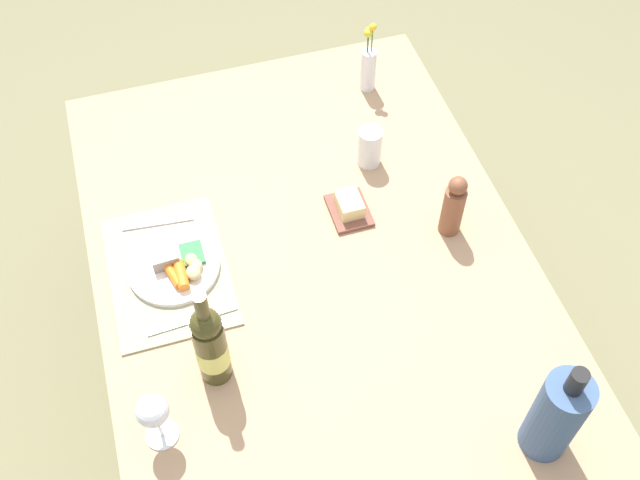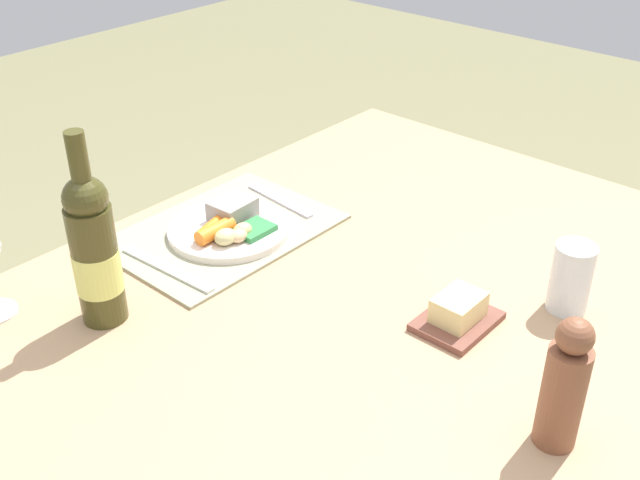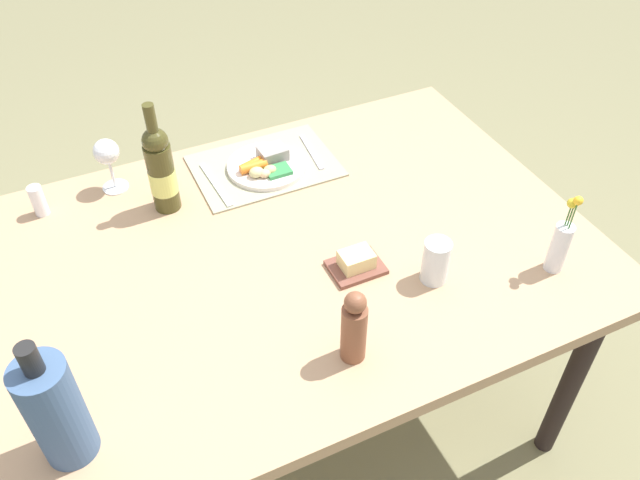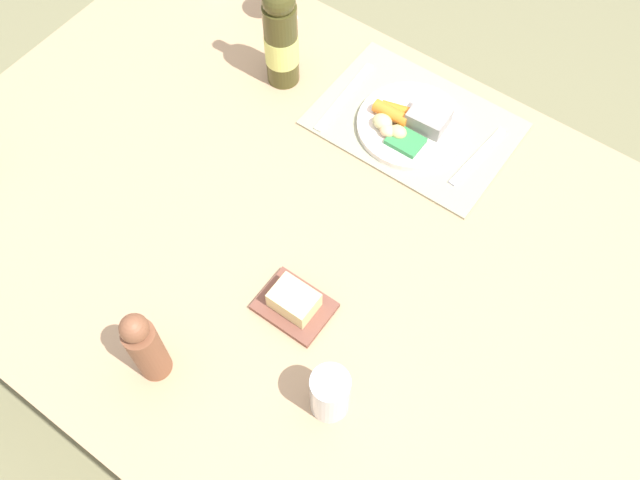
{
  "view_description": "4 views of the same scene",
  "coord_description": "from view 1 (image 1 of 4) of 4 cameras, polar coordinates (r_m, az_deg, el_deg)",
  "views": [
    {
      "loc": [
        1.05,
        -0.3,
        2.3
      ],
      "look_at": [
        -0.03,
        0.03,
        0.78
      ],
      "focal_mm": 42.46,
      "sensor_mm": 36.0,
      "label": 1
    },
    {
      "loc": [
        0.75,
        0.61,
        1.48
      ],
      "look_at": [
        -0.03,
        -0.08,
        0.85
      ],
      "focal_mm": 43.13,
      "sensor_mm": 36.0,
      "label": 2
    },
    {
      "loc": [
        0.44,
        1.11,
        1.89
      ],
      "look_at": [
        -0.04,
        0.08,
        0.83
      ],
      "focal_mm": 36.5,
      "sensor_mm": 36.0,
      "label": 3
    },
    {
      "loc": [
        -0.45,
        0.53,
        1.9
      ],
      "look_at": [
        -0.08,
        0.02,
        0.8
      ],
      "focal_mm": 39.1,
      "sensor_mm": 36.0,
      "label": 4
    }
  ],
  "objects": [
    {
      "name": "placemat",
      "position": [
        1.9,
        -11.35,
        -2.26
      ],
      "size": [
        0.41,
        0.29,
        0.01
      ],
      "primitive_type": "cube",
      "color": "#9D9A7B",
      "rests_on": "dining_table"
    },
    {
      "name": "cooler_bottle",
      "position": [
        1.61,
        17.37,
        -12.5
      ],
      "size": [
        0.1,
        0.1,
        0.31
      ],
      "color": "#3E5A80",
      "rests_on": "dining_table"
    },
    {
      "name": "pepper_mill",
      "position": [
        1.9,
        10.02,
        2.52
      ],
      "size": [
        0.05,
        0.05,
        0.19
      ],
      "color": "brown",
      "rests_on": "dining_table"
    },
    {
      "name": "dinner_plate",
      "position": [
        1.89,
        -10.9,
        -1.86
      ],
      "size": [
        0.23,
        0.23,
        0.05
      ],
      "color": "silver",
      "rests_on": "placemat"
    },
    {
      "name": "wine_glass",
      "position": [
        1.6,
        -12.47,
        -12.58
      ],
      "size": [
        0.07,
        0.07,
        0.16
      ],
      "color": "white",
      "rests_on": "dining_table"
    },
    {
      "name": "dining_table",
      "position": [
        1.95,
        -0.62,
        -2.51
      ],
      "size": [
        1.51,
        1.07,
        0.75
      ],
      "color": "tan",
      "rests_on": "ground_plane"
    },
    {
      "name": "water_tumbler",
      "position": [
        2.06,
        3.75,
        6.86
      ],
      "size": [
        0.06,
        0.06,
        0.12
      ],
      "color": "silver",
      "rests_on": "dining_table"
    },
    {
      "name": "knife",
      "position": [
        1.81,
        -9.6,
        -5.94
      ],
      "size": [
        0.03,
        0.22,
        0.0
      ],
      "primitive_type": "cube",
      "rotation": [
        0.0,
        0.0,
        0.06
      ],
      "color": "silver",
      "rests_on": "placemat"
    },
    {
      "name": "butter_dish",
      "position": [
        1.97,
        2.22,
        2.5
      ],
      "size": [
        0.13,
        0.1,
        0.05
      ],
      "color": "brown",
      "rests_on": "dining_table"
    },
    {
      "name": "fork",
      "position": [
        1.99,
        -12.12,
        1.26
      ],
      "size": [
        0.03,
        0.18,
        0.0
      ],
      "primitive_type": "cube",
      "rotation": [
        0.0,
        0.0,
        -0.09
      ],
      "color": "silver",
      "rests_on": "placemat"
    },
    {
      "name": "wine_bottle",
      "position": [
        1.64,
        -8.25,
        -7.83
      ],
      "size": [
        0.07,
        0.07,
        0.32
      ],
      "color": "#413E19",
      "rests_on": "dining_table"
    },
    {
      "name": "flower_vase",
      "position": [
        2.26,
        3.66,
        12.98
      ],
      "size": [
        0.04,
        0.04,
        0.23
      ],
      "color": "silver",
      "rests_on": "dining_table"
    },
    {
      "name": "ground_plane",
      "position": [
        2.54,
        -0.48,
        -11.17
      ],
      "size": [
        8.0,
        8.0,
        0.0
      ],
      "primitive_type": "plane",
      "color": "#7B7652"
    }
  ]
}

